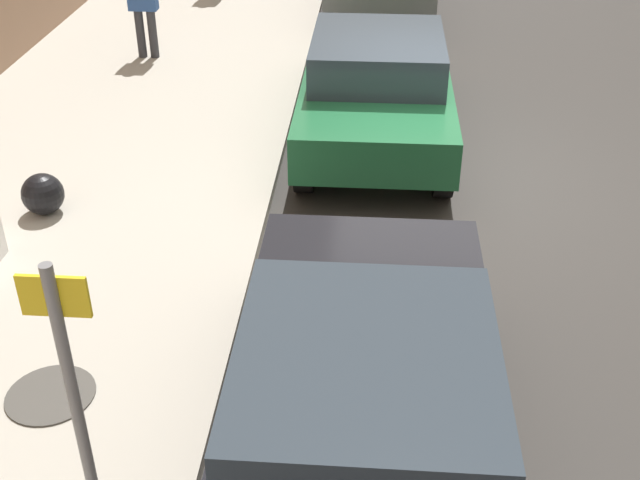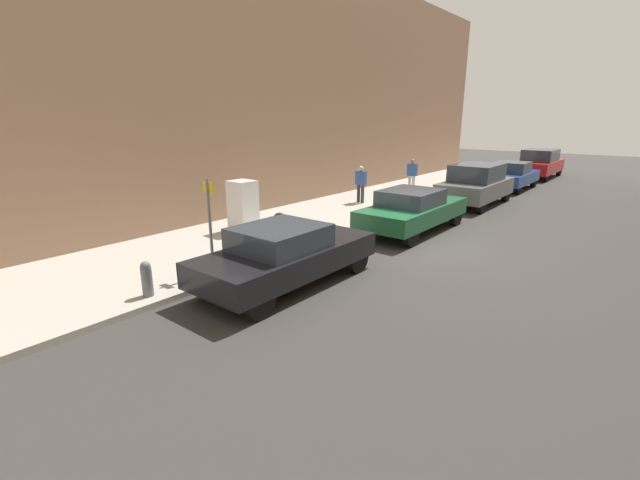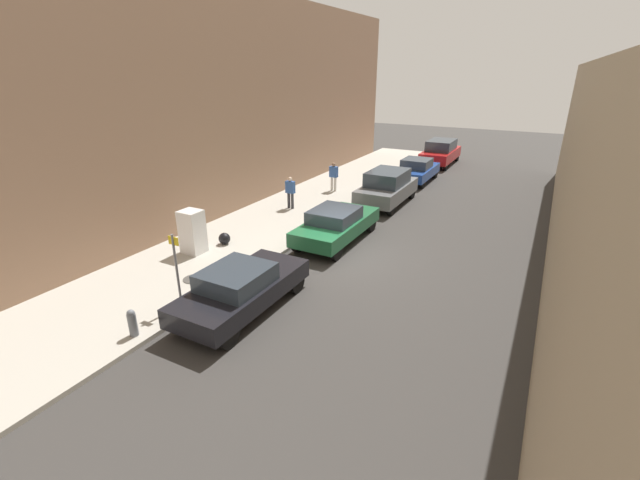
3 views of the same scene
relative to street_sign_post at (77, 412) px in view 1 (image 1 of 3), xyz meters
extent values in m
plane|color=#383533|center=(2.36, 5.71, -1.39)|extent=(80.00, 80.00, 0.00)
cube|color=#B2ADA0|center=(-1.93, 5.71, -1.32)|extent=(4.69, 44.00, 0.13)
cylinder|color=#47443F|center=(-0.90, 1.43, -1.25)|extent=(0.70, 0.70, 0.02)
cylinder|color=slate|center=(0.00, 0.00, -0.15)|extent=(0.07, 0.07, 2.23)
cube|color=yellow|center=(0.00, 0.02, 0.77)|extent=(0.36, 0.02, 0.24)
sphere|color=black|center=(-1.99, 4.26, -1.03)|extent=(0.46, 0.46, 0.46)
cylinder|color=#333338|center=(-2.27, 9.42, -0.87)|extent=(0.14, 0.14, 0.77)
cylinder|color=#333338|center=(-2.07, 9.42, -0.87)|extent=(0.14, 0.14, 0.77)
cube|color=black|center=(1.57, 0.86, -0.76)|extent=(1.84, 4.45, 0.55)
cube|color=#2D3842|center=(1.57, 0.64, -0.24)|extent=(1.62, 1.87, 0.50)
cylinder|color=black|center=(0.78, 2.48, -1.04)|extent=(0.22, 0.70, 0.70)
cylinder|color=black|center=(2.36, 2.48, -1.04)|extent=(0.22, 0.70, 0.70)
cube|color=#1E6038|center=(1.57, 6.93, -0.75)|extent=(1.86, 4.59, 0.55)
cube|color=#2D3842|center=(1.57, 6.70, -0.22)|extent=(1.64, 1.93, 0.50)
cylinder|color=black|center=(0.77, 8.61, -1.02)|extent=(0.22, 0.73, 0.73)
cylinder|color=black|center=(2.37, 8.61, -1.02)|extent=(0.22, 0.73, 0.73)
cylinder|color=black|center=(0.77, 5.25, -1.02)|extent=(0.22, 0.73, 0.73)
cylinder|color=black|center=(2.37, 5.25, -1.02)|extent=(0.22, 0.73, 0.73)
cylinder|color=black|center=(0.73, 11.08, -1.04)|extent=(0.22, 0.69, 0.69)
cylinder|color=black|center=(2.41, 11.08, -1.04)|extent=(0.22, 0.69, 0.69)
camera|label=1|loc=(1.56, -3.12, 3.11)|focal=45.00mm
camera|label=2|loc=(7.87, -5.76, 2.28)|focal=24.00mm
camera|label=3|loc=(8.64, -7.56, 5.13)|focal=24.00mm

